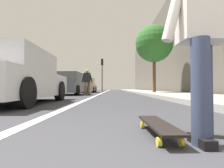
% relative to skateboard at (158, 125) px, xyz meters
% --- Properties ---
extents(ground_plane, '(80.00, 80.00, 0.00)m').
position_rel_skateboard_xyz_m(ground_plane, '(8.95, 0.19, -0.09)').
color(ground_plane, '#38383D').
extents(lane_stripe_white, '(52.00, 0.16, 0.01)m').
position_rel_skateboard_xyz_m(lane_stripe_white, '(18.95, 1.44, -0.09)').
color(lane_stripe_white, silver).
rests_on(lane_stripe_white, ground).
extents(sidewalk_curb, '(52.00, 3.20, 0.15)m').
position_rel_skateboard_xyz_m(sidewalk_curb, '(16.95, -3.05, -0.02)').
color(sidewalk_curb, '#9E9B93').
rests_on(sidewalk_curb, ground).
extents(building_facade, '(40.00, 1.20, 9.35)m').
position_rel_skateboard_xyz_m(building_facade, '(20.95, -5.52, 4.58)').
color(building_facade, '#5F574E').
rests_on(building_facade, ground).
extents(skateboard, '(0.85, 0.24, 0.11)m').
position_rel_skateboard_xyz_m(skateboard, '(0.00, 0.00, 0.00)').
color(skateboard, yellow).
rests_on(skateboard, ground).
extents(skater_person, '(0.47, 0.72, 1.64)m').
position_rel_skateboard_xyz_m(skater_person, '(-0.15, -0.35, 0.84)').
color(skater_person, '#384260').
rests_on(skater_person, ground).
extents(parked_car_near, '(4.21, 2.10, 1.50)m').
position_rel_skateboard_xyz_m(parked_car_near, '(3.28, 3.21, 0.63)').
color(parked_car_near, silver).
rests_on(parked_car_near, ground).
extents(parked_car_mid, '(4.08, 2.04, 1.47)m').
position_rel_skateboard_xyz_m(parked_car_mid, '(10.10, 3.40, 0.61)').
color(parked_car_mid, '#4C5156').
rests_on(parked_car_mid, ground).
extents(parked_car_far, '(4.39, 1.96, 1.48)m').
position_rel_skateboard_xyz_m(parked_car_far, '(16.56, 3.26, 0.61)').
color(parked_car_far, tan).
rests_on(parked_car_far, ground).
extents(traffic_light, '(0.33, 0.28, 4.12)m').
position_rel_skateboard_xyz_m(traffic_light, '(20.13, 1.84, 2.76)').
color(traffic_light, '#2D2D2D').
rests_on(traffic_light, ground).
extents(street_tree_mid, '(2.80, 2.80, 5.21)m').
position_rel_skateboard_xyz_m(street_tree_mid, '(11.48, -2.65, 3.70)').
color(street_tree_mid, brown).
rests_on(street_tree_mid, ground).
extents(pedestrian_distant, '(0.45, 0.70, 1.60)m').
position_rel_skateboard_xyz_m(pedestrian_distant, '(9.03, 2.03, 0.82)').
color(pedestrian_distant, brown).
rests_on(pedestrian_distant, ground).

